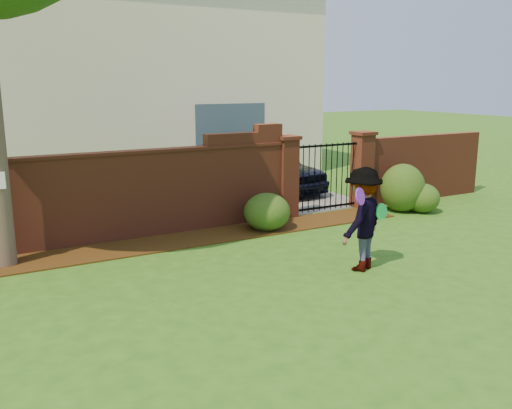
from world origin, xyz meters
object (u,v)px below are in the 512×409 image
man (364,220)px  frisbee_purple (360,197)px  car (273,168)px  frisbee_green (381,212)px

man → frisbee_purple: size_ratio=6.22×
car → frisbee_green: 6.82m
car → frisbee_green: car is taller
man → frisbee_green: man is taller
car → frisbee_green: bearing=-113.0°
car → man: (-2.13, -6.47, 0.18)m
frisbee_green → frisbee_purple: bearing=-165.0°
man → frisbee_purple: bearing=13.8°
car → frisbee_purple: (-2.44, -6.71, 0.64)m
man → frisbee_purple: (-0.31, -0.25, 0.46)m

